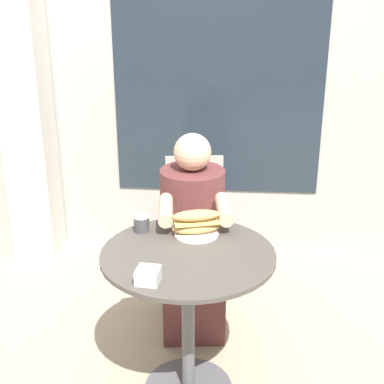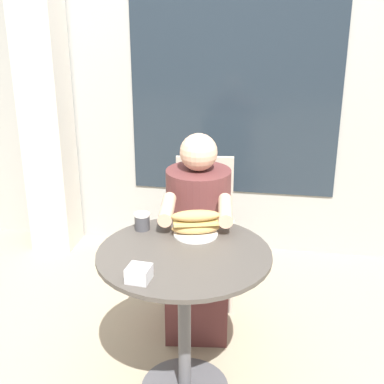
{
  "view_description": "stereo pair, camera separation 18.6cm",
  "coord_description": "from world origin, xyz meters",
  "px_view_note": "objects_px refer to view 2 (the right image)",
  "views": [
    {
      "loc": [
        0.19,
        -2.07,
        1.82
      ],
      "look_at": [
        0.0,
        0.21,
        0.94
      ],
      "focal_mm": 50.0,
      "sensor_mm": 36.0,
      "label": 1
    },
    {
      "loc": [
        0.37,
        -2.04,
        1.82
      ],
      "look_at": [
        0.0,
        0.21,
        0.94
      ],
      "focal_mm": 50.0,
      "sensor_mm": 36.0,
      "label": 2
    }
  ],
  "objects_px": {
    "cafe_table": "(184,291)",
    "drink_cup": "(142,221)",
    "seated_diner": "(198,247)",
    "sandwich_on_plate": "(196,224)",
    "diner_chair": "(204,215)"
  },
  "relations": [
    {
      "from": "seated_diner",
      "to": "drink_cup",
      "type": "height_order",
      "value": "seated_diner"
    },
    {
      "from": "sandwich_on_plate",
      "to": "drink_cup",
      "type": "relative_size",
      "value": 2.92
    },
    {
      "from": "diner_chair",
      "to": "seated_diner",
      "type": "bearing_deg",
      "value": 85.72
    },
    {
      "from": "diner_chair",
      "to": "drink_cup",
      "type": "relative_size",
      "value": 10.66
    },
    {
      "from": "cafe_table",
      "to": "diner_chair",
      "type": "distance_m",
      "value": 0.92
    },
    {
      "from": "sandwich_on_plate",
      "to": "seated_diner",
      "type": "bearing_deg",
      "value": 97.08
    },
    {
      "from": "seated_diner",
      "to": "sandwich_on_plate",
      "type": "height_order",
      "value": "seated_diner"
    },
    {
      "from": "cafe_table",
      "to": "drink_cup",
      "type": "xyz_separation_m",
      "value": [
        -0.24,
        0.2,
        0.24
      ]
    },
    {
      "from": "seated_diner",
      "to": "sandwich_on_plate",
      "type": "xyz_separation_m",
      "value": [
        0.05,
        -0.39,
        0.32
      ]
    },
    {
      "from": "seated_diner",
      "to": "sandwich_on_plate",
      "type": "bearing_deg",
      "value": 90.27
    },
    {
      "from": "cafe_table",
      "to": "diner_chair",
      "type": "height_order",
      "value": "diner_chair"
    },
    {
      "from": "cafe_table",
      "to": "sandwich_on_plate",
      "type": "xyz_separation_m",
      "value": [
        0.02,
        0.18,
        0.25
      ]
    },
    {
      "from": "sandwich_on_plate",
      "to": "drink_cup",
      "type": "bearing_deg",
      "value": 176.36
    },
    {
      "from": "diner_chair",
      "to": "seated_diner",
      "type": "height_order",
      "value": "seated_diner"
    },
    {
      "from": "sandwich_on_plate",
      "to": "diner_chair",
      "type": "bearing_deg",
      "value": 94.93
    }
  ]
}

